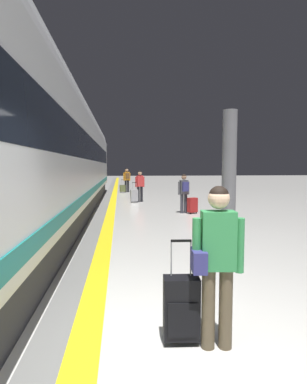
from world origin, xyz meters
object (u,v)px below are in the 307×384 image
(traveller_foreground, at_px, (216,256))
(passenger_near, at_px, (140,184))
(passenger_far, at_px, (127,178))
(suitcase_far, at_px, (123,188))
(high_speed_train, at_px, (25,143))
(rolling_suitcase_foreground, at_px, (181,308))
(suitcase_near, at_px, (134,195))
(suitcase_mid, at_px, (192,205))
(passenger_mid, at_px, (184,190))
(platform_pillar, at_px, (229,172))

(traveller_foreground, height_order, passenger_near, traveller_foreground)
(passenger_far, distance_m, suitcase_far, 0.86)
(high_speed_train, xyz_separation_m, rolling_suitcase_foreground, (3.09, -5.38, -2.11))
(high_speed_train, xyz_separation_m, passenger_far, (2.95, 14.61, -1.47))
(traveller_foreground, bearing_deg, high_speed_train, 121.90)
(suitcase_near, xyz_separation_m, suitcase_far, (-0.55, 6.35, -0.06))
(traveller_foreground, bearing_deg, passenger_near, 89.70)
(passenger_far, xyz_separation_m, suitcase_far, (-0.33, -0.33, -0.73))
(rolling_suitcase_foreground, height_order, suitcase_mid, rolling_suitcase_foreground)
(passenger_mid, bearing_deg, suitcase_mid, -25.66)
(passenger_near, distance_m, suitcase_near, 0.72)
(high_speed_train, distance_m, suitcase_near, 8.81)
(high_speed_train, xyz_separation_m, passenger_mid, (5.01, 3.91, -1.57))
(high_speed_train, height_order, passenger_near, high_speed_train)
(suitcase_near, distance_m, suitcase_far, 6.37)
(suitcase_near, xyz_separation_m, suitcase_mid, (2.14, -4.17, -0.02))
(rolling_suitcase_foreground, height_order, passenger_near, passenger_near)
(passenger_mid, distance_m, platform_pillar, 3.19)
(passenger_near, relative_size, passenger_mid, 1.05)
(passenger_mid, bearing_deg, rolling_suitcase_foreground, -101.65)
(passenger_near, relative_size, platform_pillar, 0.46)
(passenger_near, height_order, suitcase_far, passenger_near)
(platform_pillar, bearing_deg, rolling_suitcase_foreground, -113.31)
(suitcase_far, bearing_deg, platform_pillar, -76.60)
(passenger_mid, height_order, passenger_far, passenger_far)
(passenger_near, distance_m, suitcase_far, 6.20)
(traveller_foreground, xyz_separation_m, rolling_suitcase_foreground, (-0.33, 0.12, -0.59))
(high_speed_train, bearing_deg, suitcase_far, 79.59)
(high_speed_train, relative_size, suitcase_near, 31.49)
(high_speed_train, distance_m, passenger_near, 9.03)
(passenger_far, height_order, suitcase_far, passenger_far)
(high_speed_train, relative_size, traveller_foreground, 19.73)
(suitcase_mid, relative_size, passenger_far, 0.36)
(rolling_suitcase_foreground, relative_size, passenger_mid, 0.71)
(passenger_near, distance_m, suitcase_mid, 4.82)
(high_speed_train, distance_m, suitcase_mid, 6.86)
(high_speed_train, height_order, passenger_mid, high_speed_train)
(passenger_far, relative_size, platform_pillar, 0.49)
(suitcase_mid, bearing_deg, suitcase_far, 104.38)
(high_speed_train, height_order, rolling_suitcase_foreground, high_speed_train)
(passenger_near, height_order, passenger_far, passenger_far)
(passenger_far, distance_m, platform_pillar, 14.00)
(traveller_foreground, xyz_separation_m, passenger_near, (0.07, 13.68, -0.02))
(high_speed_train, xyz_separation_m, passenger_near, (3.50, 8.18, -1.55))
(traveller_foreground, xyz_separation_m, suitcase_mid, (1.90, 9.26, -0.64))
(passenger_far, bearing_deg, passenger_near, -85.14)
(suitcase_mid, bearing_deg, passenger_near, 112.43)
(suitcase_mid, bearing_deg, suitcase_near, 117.21)
(suitcase_far, bearing_deg, passenger_far, 44.87)
(high_speed_train, height_order, passenger_far, high_speed_train)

